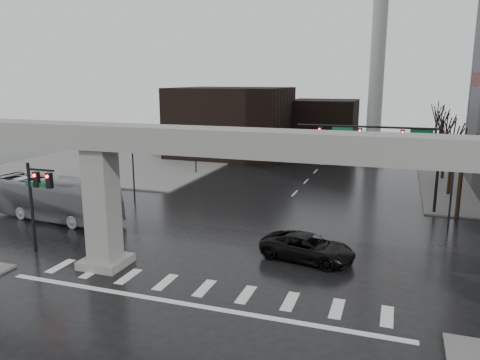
% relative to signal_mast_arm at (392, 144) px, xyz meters
% --- Properties ---
extents(ground, '(160.00, 160.00, 0.00)m').
position_rel_signal_mast_arm_xyz_m(ground, '(-8.99, -18.80, -5.83)').
color(ground, black).
rests_on(ground, ground).
extents(sidewalk_nw, '(28.00, 36.00, 0.15)m').
position_rel_signal_mast_arm_xyz_m(sidewalk_nw, '(-34.99, 17.20, -5.75)').
color(sidewalk_nw, slate).
rests_on(sidewalk_nw, ground).
extents(elevated_guideway, '(48.00, 2.60, 8.70)m').
position_rel_signal_mast_arm_xyz_m(elevated_guideway, '(-7.73, -18.80, 1.05)').
color(elevated_guideway, gray).
rests_on(elevated_guideway, ground).
extents(building_far_left, '(16.00, 14.00, 10.00)m').
position_rel_signal_mast_arm_xyz_m(building_far_left, '(-22.99, 23.20, -0.83)').
color(building_far_left, black).
rests_on(building_far_left, ground).
extents(building_far_mid, '(10.00, 10.00, 8.00)m').
position_rel_signal_mast_arm_xyz_m(building_far_mid, '(-10.99, 33.20, -1.83)').
color(building_far_mid, black).
rests_on(building_far_mid, ground).
extents(smokestack, '(3.60, 3.60, 30.00)m').
position_rel_signal_mast_arm_xyz_m(smokestack, '(-2.99, 27.20, 7.52)').
color(smokestack, beige).
rests_on(smokestack, ground).
extents(signal_mast_arm, '(12.12, 0.43, 8.00)m').
position_rel_signal_mast_arm_xyz_m(signal_mast_arm, '(0.00, 0.00, 0.00)').
color(signal_mast_arm, black).
rests_on(signal_mast_arm, ground).
extents(signal_left_pole, '(2.30, 0.30, 6.00)m').
position_rel_signal_mast_arm_xyz_m(signal_left_pole, '(-21.24, -18.30, -1.76)').
color(signal_left_pole, black).
rests_on(signal_left_pole, ground).
extents(flagpole_assembly, '(2.06, 0.12, 12.00)m').
position_rel_signal_mast_arm_xyz_m(flagpole_assembly, '(6.30, 3.20, 1.70)').
color(flagpole_assembly, silver).
rests_on(flagpole_assembly, ground).
extents(lamp_right_0, '(1.22, 0.32, 5.11)m').
position_rel_signal_mast_arm_xyz_m(lamp_right_0, '(4.51, -4.80, -2.36)').
color(lamp_right_0, black).
rests_on(lamp_right_0, ground).
extents(lamp_right_1, '(1.22, 0.32, 5.11)m').
position_rel_signal_mast_arm_xyz_m(lamp_right_1, '(4.51, 9.20, -2.36)').
color(lamp_right_1, black).
rests_on(lamp_right_1, ground).
extents(lamp_right_2, '(1.22, 0.32, 5.11)m').
position_rel_signal_mast_arm_xyz_m(lamp_right_2, '(4.51, 23.20, -2.36)').
color(lamp_right_2, black).
rests_on(lamp_right_2, ground).
extents(lamp_left_0, '(1.22, 0.32, 5.11)m').
position_rel_signal_mast_arm_xyz_m(lamp_left_0, '(-22.49, -4.80, -2.36)').
color(lamp_left_0, black).
rests_on(lamp_left_0, ground).
extents(lamp_left_1, '(1.22, 0.32, 5.11)m').
position_rel_signal_mast_arm_xyz_m(lamp_left_1, '(-22.49, 9.20, -2.36)').
color(lamp_left_1, black).
rests_on(lamp_left_1, ground).
extents(lamp_left_2, '(1.22, 0.32, 5.11)m').
position_rel_signal_mast_arm_xyz_m(lamp_left_2, '(-22.49, 23.20, -2.36)').
color(lamp_left_2, black).
rests_on(lamp_left_2, ground).
extents(tree_right_0, '(1.09, 1.58, 7.50)m').
position_rel_signal_mast_arm_xyz_m(tree_right_0, '(5.54, -0.78, -3.04)').
color(tree_right_0, black).
rests_on(tree_right_0, ground).
extents(tree_right_1, '(1.09, 1.61, 7.67)m').
position_rel_signal_mast_arm_xyz_m(tree_right_1, '(5.54, 7.22, -2.98)').
color(tree_right_1, black).
rests_on(tree_right_1, ground).
extents(tree_right_2, '(1.10, 1.63, 7.85)m').
position_rel_signal_mast_arm_xyz_m(tree_right_2, '(5.54, 15.22, -2.91)').
color(tree_right_2, black).
rests_on(tree_right_2, ground).
extents(tree_right_3, '(1.11, 1.66, 8.02)m').
position_rel_signal_mast_arm_xyz_m(tree_right_3, '(5.54, 23.22, -2.85)').
color(tree_right_3, black).
rests_on(tree_right_3, ground).
extents(tree_right_4, '(1.12, 1.69, 8.19)m').
position_rel_signal_mast_arm_xyz_m(tree_right_4, '(5.54, 31.22, -2.79)').
color(tree_right_4, black).
rests_on(tree_right_4, ground).
extents(pickup_truck, '(6.36, 3.82, 1.65)m').
position_rel_signal_mast_arm_xyz_m(pickup_truck, '(-4.43, -13.86, -5.00)').
color(pickup_truck, black).
rests_on(pickup_truck, ground).
extents(city_bus, '(12.53, 4.35, 3.42)m').
position_rel_signal_mast_arm_xyz_m(city_bus, '(-25.68, -11.82, -4.12)').
color(city_bus, '#A5A5AA').
rests_on(city_bus, ground).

